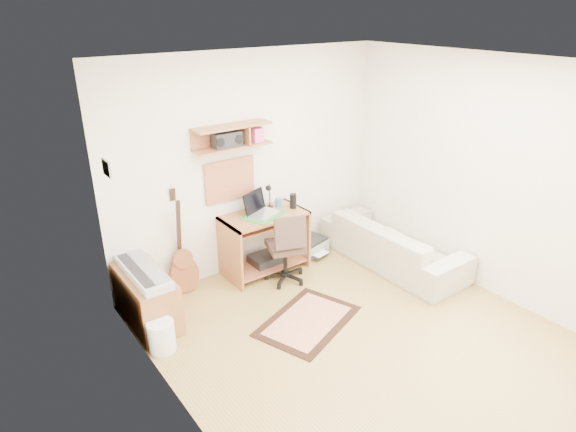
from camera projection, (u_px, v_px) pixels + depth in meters
floor at (363, 340)px, 4.86m from camera, size 3.60×4.00×0.01m
ceiling at (384, 65)px, 3.82m from camera, size 3.60×4.00×0.01m
back_wall at (250, 164)px, 5.83m from camera, size 3.60×0.01×2.60m
left_wall at (183, 282)px, 3.37m from camera, size 0.01×4.00×2.60m
right_wall at (492, 179)px, 5.32m from camera, size 0.01×4.00×2.60m
wall_shelf at (233, 136)px, 5.41m from camera, size 0.90×0.25×0.26m
cork_board at (230, 180)px, 5.70m from camera, size 0.64×0.03×0.49m
wall_photo at (107, 168)px, 4.32m from camera, size 0.02×0.20×0.15m
desk at (265, 243)px, 5.99m from camera, size 1.00×0.55×0.75m
laptop at (263, 204)px, 5.75m from camera, size 0.48×0.48×0.28m
speaker at (293, 201)px, 5.98m from camera, size 0.08×0.08×0.18m
desk_lamp at (270, 195)px, 5.98m from camera, size 0.10×0.10×0.31m
pencil_cup at (278, 202)px, 6.04m from camera, size 0.07×0.07×0.11m
boombox at (227, 139)px, 5.37m from camera, size 0.32×0.15×0.16m
rug at (308, 321)px, 5.14m from camera, size 1.25×1.04×0.01m
task_chair at (285, 246)px, 5.74m from camera, size 0.58×0.58×0.90m
cabinet at (146, 298)px, 5.04m from camera, size 0.40×0.90×0.55m
music_keyboard at (143, 271)px, 4.92m from camera, size 0.28×0.90×0.08m
guitar at (182, 243)px, 5.45m from camera, size 0.35×0.24×1.23m
waste_basket at (161, 336)px, 4.67m from camera, size 0.33×0.33×0.31m
printer at (307, 247)px, 6.52m from camera, size 0.57×0.49×0.19m
sofa at (393, 236)px, 6.14m from camera, size 0.56×1.92×0.75m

